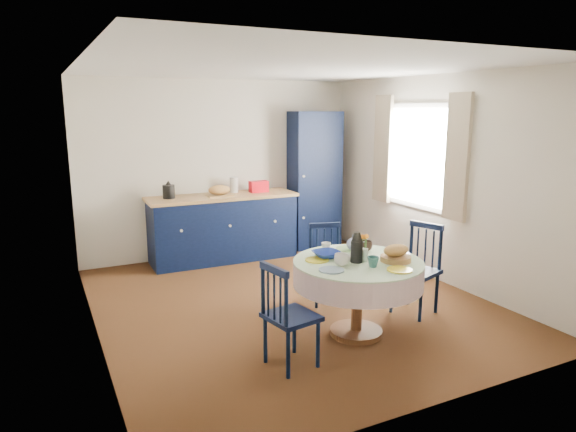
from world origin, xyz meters
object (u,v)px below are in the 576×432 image
mug_d (326,247)px  mug_b (373,262)px  kitchen_counter (223,227)px  chair_left (288,315)px  pantry_cabinet (314,180)px  mug_a (341,260)px  chair_far (327,263)px  dining_table (358,273)px  mug_c (366,246)px  cobalt_bowl (326,254)px  chair_right (417,268)px

mug_d → mug_b: bearing=-79.8°
kitchen_counter → chair_left: bearing=-98.9°
pantry_cabinet → chair_left: (-2.06, -3.26, -0.58)m
chair_left → mug_a: bearing=-81.3°
chair_far → mug_a: 1.05m
dining_table → mug_b: dining_table is taller
dining_table → mug_c: dining_table is taller
chair_left → mug_d: size_ratio=9.32×
mug_c → dining_table: bearing=-135.1°
kitchen_counter → mug_c: bearing=-77.1°
mug_a → mug_b: (0.22, -0.17, -0.00)m
chair_left → mug_b: 0.92m
kitchen_counter → mug_b: size_ratio=20.12×
mug_d → pantry_cabinet: bearing=63.3°
chair_far → pantry_cabinet: bearing=81.1°
mug_b → cobalt_bowl: size_ratio=0.41×
chair_right → mug_a: 1.15m
chair_left → chair_far: (1.04, 1.13, -0.01)m
chair_right → kitchen_counter: bearing=-175.5°
chair_far → cobalt_bowl: 0.82m
chair_right → mug_a: size_ratio=7.15×
chair_far → mug_c: size_ratio=6.77×
mug_c → chair_far: bearing=96.4°
pantry_cabinet → mug_a: (-1.41, -3.04, -0.25)m
dining_table → chair_right: bearing=12.5°
pantry_cabinet → mug_a: size_ratio=15.66×
chair_right → mug_c: chair_right is taller
kitchen_counter → mug_b: (0.31, -3.12, 0.30)m
kitchen_counter → chair_far: kitchen_counter is taller
dining_table → chair_left: dining_table is taller
chair_left → cobalt_bowl: bearing=-63.1°
kitchen_counter → chair_far: bearing=-75.4°
chair_right → mug_c: (-0.62, 0.06, 0.30)m
dining_table → mug_d: bearing=105.3°
chair_far → kitchen_counter: bearing=120.2°
kitchen_counter → dining_table: size_ratio=1.73×
chair_far → chair_right: (0.69, -0.68, 0.04)m
chair_right → cobalt_bowl: (-1.08, 0.03, 0.28)m
dining_table → chair_far: dining_table is taller
mug_b → mug_c: size_ratio=0.81×
chair_left → mug_c: chair_left is taller
chair_right → mug_a: chair_right is taller
mug_c → cobalt_bowl: mug_c is taller
mug_b → cobalt_bowl: bearing=116.2°
mug_c → cobalt_bowl: (-0.46, -0.02, -0.02)m
kitchen_counter → chair_far: (0.49, -2.03, -0.04)m
dining_table → mug_b: 0.27m
kitchen_counter → mug_c: (0.56, -2.65, 0.30)m
chair_left → mug_c: bearing=-75.4°
chair_far → mug_d: (-0.29, -0.47, 0.33)m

